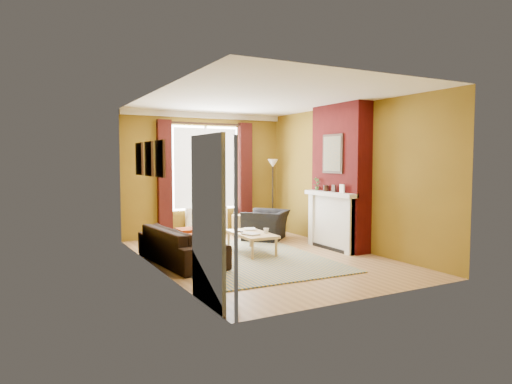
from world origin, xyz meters
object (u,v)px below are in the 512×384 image
at_px(coffee_table, 251,235).
at_px(wicker_stool, 240,225).
at_px(armchair, 266,225).
at_px(floor_lamp, 273,175).
at_px(sofa, 181,245).

xyz_separation_m(coffee_table, wicker_stool, (0.69, 1.89, -0.11)).
height_order(armchair, wicker_stool, armchair).
height_order(armchair, floor_lamp, floor_lamp).
distance_m(coffee_table, floor_lamp, 2.70).
height_order(sofa, armchair, armchair).
xyz_separation_m(armchair, floor_lamp, (0.61, 0.77, 1.06)).
distance_m(armchair, coffee_table, 1.51).
height_order(coffee_table, wicker_stool, wicker_stool).
bearing_deg(floor_lamp, wicker_stool, -177.04).
xyz_separation_m(sofa, armchair, (2.36, 1.26, 0.02)).
bearing_deg(coffee_table, wicker_stool, 71.62).
bearing_deg(wicker_stool, coffee_table, -110.20).
bearing_deg(wicker_stool, armchair, -69.44).
xyz_separation_m(armchair, coffee_table, (-0.97, -1.16, 0.03)).
bearing_deg(armchair, floor_lamp, -172.52).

